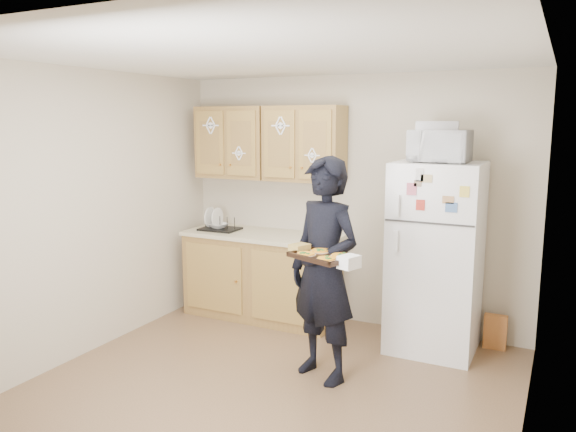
{
  "coord_description": "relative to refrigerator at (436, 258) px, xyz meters",
  "views": [
    {
      "loc": [
        1.94,
        -3.51,
        2.05
      ],
      "look_at": [
        -0.03,
        0.45,
        1.3
      ],
      "focal_mm": 35.0,
      "sensor_mm": 36.0,
      "label": 1
    }
  ],
  "objects": [
    {
      "name": "wall_back",
      "position": [
        -0.95,
        0.37,
        0.4
      ],
      "size": [
        3.6,
        0.04,
        2.5
      ],
      "primitive_type": "cube",
      "color": "#C1B39C",
      "rests_on": "floor"
    },
    {
      "name": "pizza_back_right",
      "position": [
        -0.43,
        -1.23,
        0.24
      ],
      "size": [
        0.15,
        0.15,
        0.02
      ],
      "primitive_type": "cylinder",
      "color": "yellow",
      "rests_on": "baking_tray"
    },
    {
      "name": "dish_rack",
      "position": [
        -2.29,
        0.01,
        0.13
      ],
      "size": [
        0.41,
        0.31,
        0.16
      ],
      "primitive_type": "cube",
      "rotation": [
        0.0,
        0.0,
        0.04
      ],
      "color": "black",
      "rests_on": "countertop"
    },
    {
      "name": "refrigerator",
      "position": [
        0.0,
        0.0,
        0.0
      ],
      "size": [
        0.75,
        0.7,
        1.7
      ],
      "primitive_type": "cube",
      "color": "white",
      "rests_on": "floor"
    },
    {
      "name": "floor",
      "position": [
        -0.95,
        -1.43,
        -0.85
      ],
      "size": [
        3.6,
        3.6,
        0.0
      ],
      "primitive_type": "plane",
      "color": "brown",
      "rests_on": "ground"
    },
    {
      "name": "upper_cab_right",
      "position": [
        -1.38,
        0.18,
        0.98
      ],
      "size": [
        0.8,
        0.33,
        0.75
      ],
      "primitive_type": "cube",
      "color": "brown",
      "rests_on": "wall_back"
    },
    {
      "name": "base_cabinet",
      "position": [
        -1.8,
        0.05,
        -0.42
      ],
      "size": [
        1.6,
        0.6,
        0.86
      ],
      "primitive_type": "cube",
      "color": "brown",
      "rests_on": "floor"
    },
    {
      "name": "bowl",
      "position": [
        -2.31,
        0.01,
        0.1
      ],
      "size": [
        0.26,
        0.26,
        0.05
      ],
      "primitive_type": "imported",
      "rotation": [
        0.0,
        0.0,
        -0.29
      ],
      "color": "silver",
      "rests_on": "dish_rack"
    },
    {
      "name": "foil_pan",
      "position": [
        -0.03,
        -0.02,
        1.16
      ],
      "size": [
        0.38,
        0.29,
        0.07
      ],
      "primitive_type": "cube",
      "rotation": [
        0.0,
        0.0,
        0.14
      ],
      "color": "silver",
      "rests_on": "microwave"
    },
    {
      "name": "upper_cab_left",
      "position": [
        -2.2,
        0.18,
        0.98
      ],
      "size": [
        0.8,
        0.33,
        0.75
      ],
      "primitive_type": "cube",
      "color": "brown",
      "rests_on": "wall_back"
    },
    {
      "name": "countertop",
      "position": [
        -1.8,
        0.05,
        0.03
      ],
      "size": [
        1.64,
        0.64,
        0.04
      ],
      "primitive_type": "cube",
      "color": "beige",
      "rests_on": "base_cabinet"
    },
    {
      "name": "pizza_front_left",
      "position": [
        -0.68,
        -1.29,
        0.24
      ],
      "size": [
        0.15,
        0.15,
        0.02
      ],
      "primitive_type": "cylinder",
      "color": "yellow",
      "rests_on": "baking_tray"
    },
    {
      "name": "microwave",
      "position": [
        0.0,
        -0.05,
        0.99
      ],
      "size": [
        0.5,
        0.35,
        0.27
      ],
      "primitive_type": "imported",
      "rotation": [
        0.0,
        0.0,
        -0.03
      ],
      "color": "white",
      "rests_on": "refrigerator"
    },
    {
      "name": "pizza_front_right",
      "position": [
        -0.49,
        -1.37,
        0.24
      ],
      "size": [
        0.15,
        0.15,
        0.02
      ],
      "primitive_type": "cylinder",
      "color": "yellow",
      "rests_on": "baking_tray"
    },
    {
      "name": "pizza_back_left",
      "position": [
        -0.62,
        -1.16,
        0.24
      ],
      "size": [
        0.15,
        0.15,
        0.02
      ],
      "primitive_type": "cylinder",
      "color": "yellow",
      "rests_on": "baking_tray"
    },
    {
      "name": "wall_left",
      "position": [
        -2.75,
        -1.43,
        0.4
      ],
      "size": [
        0.04,
        3.6,
        2.5
      ],
      "primitive_type": "cube",
      "color": "#C1B39C",
      "rests_on": "floor"
    },
    {
      "name": "baking_tray",
      "position": [
        -0.55,
        -1.26,
        0.22
      ],
      "size": [
        0.53,
        0.46,
        0.04
      ],
      "primitive_type": "cube",
      "rotation": [
        0.0,
        0.0,
        -0.37
      ],
      "color": "black",
      "rests_on": "person"
    },
    {
      "name": "person",
      "position": [
        -0.66,
        -0.98,
        0.04
      ],
      "size": [
        0.76,
        0.63,
        1.79
      ],
      "primitive_type": "imported",
      "rotation": [
        0.0,
        0.0,
        -0.37
      ],
      "color": "black",
      "rests_on": "floor"
    },
    {
      "name": "ceiling",
      "position": [
        -0.95,
        -1.43,
        1.65
      ],
      "size": [
        3.6,
        3.6,
        0.0
      ],
      "primitive_type": "plane",
      "color": "white",
      "rests_on": "wall_back"
    },
    {
      "name": "cereal_box",
      "position": [
        0.52,
        0.24,
        -0.69
      ],
      "size": [
        0.2,
        0.07,
        0.32
      ],
      "primitive_type": "cube",
      "color": "gold",
      "rests_on": "floor"
    },
    {
      "name": "wall_front",
      "position": [
        -0.95,
        -3.23,
        0.4
      ],
      "size": [
        3.6,
        0.04,
        2.5
      ],
      "primitive_type": "cube",
      "color": "#C1B39C",
      "rests_on": "floor"
    },
    {
      "name": "wall_right",
      "position": [
        0.85,
        -1.43,
        0.4
      ],
      "size": [
        0.04,
        3.6,
        2.5
      ],
      "primitive_type": "cube",
      "color": "#C1B39C",
      "rests_on": "floor"
    },
    {
      "name": "soap_bottle",
      "position": [
        -1.11,
        -0.04,
        0.14
      ],
      "size": [
        0.09,
        0.09,
        0.18
      ],
      "primitive_type": "imported",
      "rotation": [
        0.0,
        0.0,
        0.13
      ],
      "color": "white",
      "rests_on": "countertop"
    }
  ]
}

